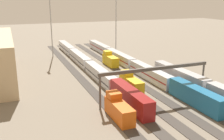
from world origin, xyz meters
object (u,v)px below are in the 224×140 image
signal_gantry (156,72)px  train_on_track_0 (209,90)px  train_on_track_1 (130,63)px  light_mast_1 (50,10)px  train_on_track_5 (119,109)px  light_mast_0 (116,11)px  train_on_track_3 (131,83)px  train_on_track_2 (110,60)px  train_on_track_4 (87,64)px

signal_gantry → train_on_track_0: bearing=-111.2°
train_on_track_0 → train_on_track_1: (34.62, 5.00, -0.54)m
train_on_track_0 → light_mast_1: (66.14, 27.76, 17.27)m
train_on_track_1 → signal_gantry: bearing=165.9°
train_on_track_5 → light_mast_0: light_mast_0 is taller
light_mast_1 → signal_gantry: bearing=-166.0°
train_on_track_3 → train_on_track_1: size_ratio=0.11×
train_on_track_0 → train_on_track_2: bearing=13.4°
train_on_track_4 → light_mast_1: bearing=16.3°
train_on_track_0 → train_on_track_2: size_ratio=4.72×
train_on_track_4 → light_mast_0: light_mast_0 is taller
train_on_track_5 → signal_gantry: size_ratio=0.33×
train_on_track_5 → light_mast_1: size_ratio=0.31×
train_on_track_2 → light_mast_0: (23.80, -12.32, 16.74)m
train_on_track_3 → light_mast_1: 56.89m
train_on_track_3 → light_mast_0: light_mast_0 is taller
train_on_track_0 → signal_gantry: bearing=68.8°
light_mast_0 → train_on_track_2: bearing=152.6°
train_on_track_2 → signal_gantry: 37.69m
train_on_track_0 → train_on_track_4: train_on_track_0 is taller
train_on_track_2 → train_on_track_1: train_on_track_2 is taller
train_on_track_3 → train_on_track_4: (25.90, 5.00, -0.09)m
light_mast_0 → signal_gantry: 63.81m
train_on_track_5 → train_on_track_2: (43.16, -15.00, 0.00)m
train_on_track_5 → train_on_track_4: train_on_track_5 is taller
train_on_track_3 → train_on_track_5: size_ratio=1.00×
signal_gantry → light_mast_1: bearing=14.0°
light_mast_0 → light_mast_1: 30.10m
train_on_track_0 → light_mast_0: bearing=-2.0°
train_on_track_5 → train_on_track_1: bearing=-29.2°
train_on_track_0 → train_on_track_4: (39.51, 20.00, -0.56)m
train_on_track_1 → light_mast_0: light_mast_0 is taller
light_mast_0 → light_mast_1: (0.27, 30.08, 1.00)m
train_on_track_2 → train_on_track_1: size_ratio=0.11×
light_mast_1 → signal_gantry: 64.36m
light_mast_0 → light_mast_1: light_mast_1 is taller
train_on_track_3 → signal_gantry: (-8.76, -2.50, 5.40)m
train_on_track_2 → train_on_track_0: bearing=-166.6°
light_mast_0 → train_on_track_3: bearing=161.7°
train_on_track_4 → light_mast_1: size_ratio=2.84×
train_on_track_3 → train_on_track_4: bearing=10.9°
train_on_track_0 → train_on_track_5: 25.03m
train_on_track_5 → train_on_track_4: bearing=-7.0°
train_on_track_1 → light_mast_0: bearing=-13.2°
light_mast_0 → train_on_track_4: bearing=139.7°
signal_gantry → train_on_track_3: bearing=15.9°
train_on_track_5 → light_mast_1: 69.59m
light_mast_0 → train_on_track_0: bearing=178.0°
train_on_track_5 → light_mast_0: bearing=-22.2°
train_on_track_0 → light_mast_1: size_ratio=1.48×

